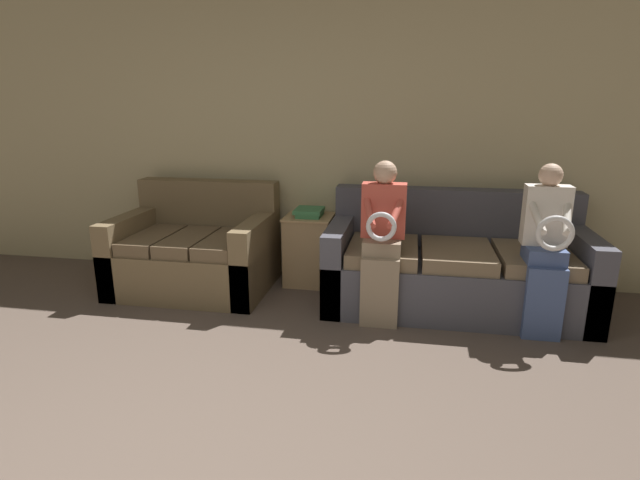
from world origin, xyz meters
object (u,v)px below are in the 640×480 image
(couch_main, at_px, (454,267))
(side_shelf, at_px, (309,249))
(child_right_seated, at_px, (546,244))
(book_stack, at_px, (310,212))
(child_left_seated, at_px, (382,237))
(couch_side, at_px, (197,253))

(couch_main, distance_m, side_shelf, 1.30)
(couch_main, height_order, child_right_seated, child_right_seated)
(book_stack, bearing_deg, couch_main, -13.08)
(child_right_seated, bearing_deg, side_shelf, 159.08)
(child_right_seated, relative_size, book_stack, 4.26)
(side_shelf, relative_size, book_stack, 2.21)
(couch_main, xyz_separation_m, side_shelf, (-1.27, 0.29, 0.00))
(side_shelf, bearing_deg, child_right_seated, -20.92)
(child_left_seated, height_order, side_shelf, child_left_seated)
(child_left_seated, distance_m, child_right_seated, 1.14)
(couch_main, bearing_deg, book_stack, 166.92)
(couch_side, relative_size, book_stack, 4.63)
(child_right_seated, relative_size, side_shelf, 1.92)
(couch_main, bearing_deg, side_shelf, 166.96)
(couch_main, xyz_separation_m, couch_side, (-2.24, 0.01, -0.00))
(child_right_seated, distance_m, book_stack, 1.96)
(couch_side, height_order, book_stack, couch_side)
(couch_main, relative_size, couch_side, 1.55)
(couch_side, relative_size, side_shelf, 2.09)
(child_left_seated, distance_m, book_stack, 0.98)
(couch_side, distance_m, child_right_seated, 2.86)
(couch_side, bearing_deg, child_right_seated, -8.47)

